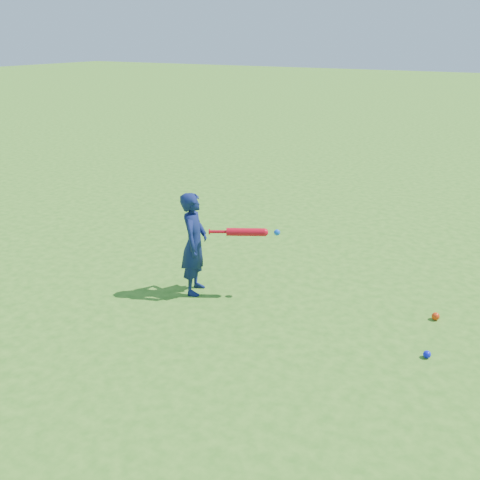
# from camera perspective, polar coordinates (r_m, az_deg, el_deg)

# --- Properties ---
(ground) EXTENTS (80.00, 80.00, 0.00)m
(ground) POSITION_cam_1_polar(r_m,az_deg,el_deg) (6.42, -1.96, -3.87)
(ground) COLOR #36761C
(ground) RESTS_ON ground
(child) EXTENTS (0.40, 0.49, 1.15)m
(child) POSITION_cam_1_polar(r_m,az_deg,el_deg) (5.85, -4.90, -0.39)
(child) COLOR #101A4B
(child) RESTS_ON ground
(ground_ball_red) EXTENTS (0.08, 0.08, 0.08)m
(ground_ball_red) POSITION_cam_1_polar(r_m,az_deg,el_deg) (5.82, 20.14, -7.65)
(ground_ball_red) COLOR red
(ground_ball_red) RESTS_ON ground
(ground_ball_blue) EXTENTS (0.07, 0.07, 0.07)m
(ground_ball_blue) POSITION_cam_1_polar(r_m,az_deg,el_deg) (5.16, 19.32, -11.44)
(ground_ball_blue) COLOR #0D15E3
(ground_ball_blue) RESTS_ON ground
(bat_swing) EXTENTS (0.70, 0.40, 0.09)m
(bat_swing) POSITION_cam_1_polar(r_m,az_deg,el_deg) (5.70, 0.93, 0.85)
(bat_swing) COLOR red
(bat_swing) RESTS_ON ground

